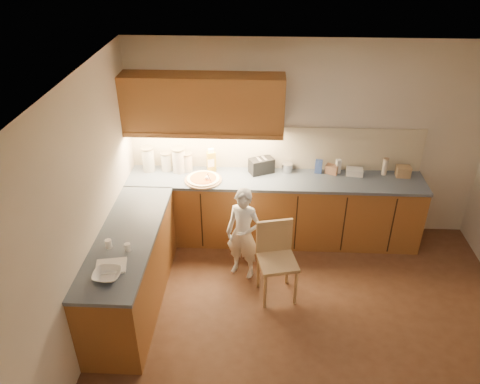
{
  "coord_description": "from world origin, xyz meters",
  "views": [
    {
      "loc": [
        -0.57,
        -3.5,
        3.8
      ],
      "look_at": [
        -0.8,
        1.2,
        1.0
      ],
      "focal_mm": 35.0,
      "sensor_mm": 36.0,
      "label": 1
    }
  ],
  "objects_px": {
    "child": "(243,234)",
    "pizza_on_board": "(203,179)",
    "wooden_chair": "(276,255)",
    "toaster": "(261,166)",
    "oil_jug": "(211,161)"
  },
  "relations": [
    {
      "from": "wooden_chair",
      "to": "oil_jug",
      "type": "relative_size",
      "value": 2.87
    },
    {
      "from": "pizza_on_board",
      "to": "toaster",
      "type": "bearing_deg",
      "value": 19.57
    },
    {
      "from": "child",
      "to": "wooden_chair",
      "type": "distance_m",
      "value": 0.49
    },
    {
      "from": "child",
      "to": "toaster",
      "type": "xyz_separation_m",
      "value": [
        0.19,
        0.9,
        0.44
      ]
    },
    {
      "from": "oil_jug",
      "to": "child",
      "type": "bearing_deg",
      "value": -63.41
    },
    {
      "from": "pizza_on_board",
      "to": "child",
      "type": "relative_size",
      "value": 0.4
    },
    {
      "from": "child",
      "to": "oil_jug",
      "type": "distance_m",
      "value": 1.13
    },
    {
      "from": "oil_jug",
      "to": "toaster",
      "type": "bearing_deg",
      "value": -0.46
    },
    {
      "from": "pizza_on_board",
      "to": "wooden_chair",
      "type": "bearing_deg",
      "value": -46.17
    },
    {
      "from": "oil_jug",
      "to": "toaster",
      "type": "xyz_separation_m",
      "value": [
        0.65,
        -0.01,
        -0.05
      ]
    },
    {
      "from": "pizza_on_board",
      "to": "wooden_chair",
      "type": "distance_m",
      "value": 1.38
    },
    {
      "from": "wooden_chair",
      "to": "pizza_on_board",
      "type": "bearing_deg",
      "value": 120.83
    },
    {
      "from": "child",
      "to": "pizza_on_board",
      "type": "bearing_deg",
      "value": 150.6
    },
    {
      "from": "oil_jug",
      "to": "toaster",
      "type": "relative_size",
      "value": 0.91
    },
    {
      "from": "wooden_chair",
      "to": "toaster",
      "type": "height_order",
      "value": "toaster"
    }
  ]
}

